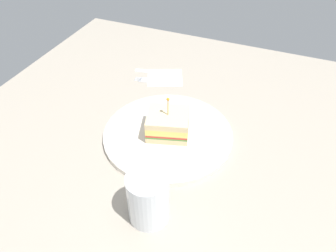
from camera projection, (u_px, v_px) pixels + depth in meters
The scene contains 7 objects.
ground_plane at pixel (168, 139), 76.39cm from camera, with size 100.32×100.32×2.00cm, color #9E9384.
plate at pixel (168, 134), 75.35cm from camera, with size 29.22×29.22×1.14cm, color silver.
sandwich_half_center at pixel (168, 123), 73.42cm from camera, with size 11.01×10.22×9.76cm.
drink_glass at pixel (148, 200), 57.08cm from camera, with size 7.36×7.36×10.20cm.
napkin at pixel (165, 78), 94.05cm from camera, with size 9.82×8.84×0.15cm, color beige.
fork at pixel (150, 80), 92.79cm from camera, with size 11.77×3.53×0.35cm.
knife at pixel (154, 72), 96.20cm from camera, with size 12.92×3.53×0.35cm.
Camera 1 is at (-20.99, 51.26, 51.70)cm, focal length 35.43 mm.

